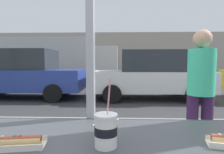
{
  "coord_description": "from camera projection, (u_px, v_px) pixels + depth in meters",
  "views": [
    {
      "loc": [
        0.19,
        -1.19,
        1.39
      ],
      "look_at": [
        0.05,
        2.66,
        1.09
      ],
      "focal_mm": 30.58,
      "sensor_mm": 36.0,
      "label": 1
    }
  ],
  "objects": [
    {
      "name": "parked_car_blue",
      "position": [
        24.0,
        74.0,
        7.46
      ],
      "size": [
        4.59,
        1.97,
        1.88
      ],
      "color": "#283D93",
      "rests_on": "ground"
    },
    {
      "name": "ground_plane",
      "position": [
        115.0,
        91.0,
        9.27
      ],
      "size": [
        60.0,
        60.0,
        0.0
      ],
      "primitive_type": "plane",
      "color": "#38383A"
    },
    {
      "name": "pedestrian",
      "position": [
        201.0,
        87.0,
        2.33
      ],
      "size": [
        0.32,
        0.32,
        1.63
      ],
      "color": "#371C45",
      "rests_on": "sidewalk_strip"
    },
    {
      "name": "soda_cup_right",
      "position": [
        106.0,
        130.0,
        0.83
      ],
      "size": [
        0.1,
        0.1,
        0.3
      ],
      "color": "silver",
      "rests_on": "window_counter"
    },
    {
      "name": "building_facade_far",
      "position": [
        118.0,
        54.0,
        22.39
      ],
      "size": [
        28.0,
        1.2,
        4.8
      ],
      "primitive_type": "cube",
      "color": "#A89E8E",
      "rests_on": "ground"
    },
    {
      "name": "box_truck",
      "position": [
        60.0,
        59.0,
        12.2
      ],
      "size": [
        7.1,
        2.44,
        2.89
      ],
      "color": "beige",
      "rests_on": "ground"
    },
    {
      "name": "parked_car_white",
      "position": [
        150.0,
        75.0,
        7.28
      ],
      "size": [
        4.45,
        2.07,
        1.83
      ],
      "color": "silver",
      "rests_on": "ground"
    },
    {
      "name": "loose_straw",
      "position": [
        106.0,
        122.0,
        1.17
      ],
      "size": [
        0.15,
        0.12,
        0.01
      ],
      "primitive_type": "cylinder",
      "rotation": [
        0.0,
        1.57,
        0.67
      ],
      "color": "white",
      "rests_on": "window_counter"
    },
    {
      "name": "sidewalk_strip",
      "position": [
        106.0,
        149.0,
        2.89
      ],
      "size": [
        16.0,
        2.8,
        0.15
      ],
      "primitive_type": "cube",
      "color": "gray",
      "rests_on": "ground"
    },
    {
      "name": "hotdog_tray_near",
      "position": [
        17.0,
        142.0,
        0.83
      ],
      "size": [
        0.25,
        0.13,
        0.05
      ],
      "color": "silver",
      "rests_on": "window_counter"
    }
  ]
}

